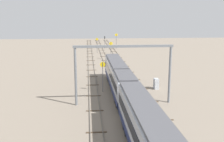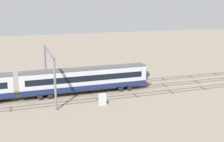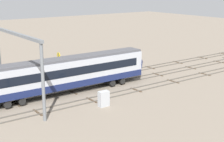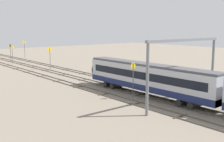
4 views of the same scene
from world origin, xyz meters
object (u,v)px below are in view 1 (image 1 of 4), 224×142
(overhead_gantry, at_px, (124,62))
(signal_light_trackside_departure, at_px, (105,41))
(speed_sign_distant_end, at_px, (116,39))
(speed_sign_far_trackside, at_px, (103,73))
(relay_cabinet, at_px, (156,84))
(speed_sign_near_foreground, at_px, (111,48))
(speed_sign_mid_trackside, at_px, (97,43))

(overhead_gantry, height_order, signal_light_trackside_departure, overhead_gantry)
(signal_light_trackside_departure, bearing_deg, speed_sign_distant_end, -96.48)
(speed_sign_distant_end, bearing_deg, speed_sign_far_trackside, 171.73)
(overhead_gantry, xyz_separation_m, signal_light_trackside_departure, (67.74, -1.61, -3.18))
(overhead_gantry, relative_size, relay_cabinet, 7.68)
(speed_sign_near_foreground, distance_m, relay_cabinet, 33.62)
(speed_sign_far_trackside, height_order, relay_cabinet, speed_sign_far_trackside)
(overhead_gantry, bearing_deg, speed_sign_far_trackside, 21.35)
(signal_light_trackside_departure, bearing_deg, speed_sign_mid_trackside, 162.77)
(overhead_gantry, distance_m, signal_light_trackside_departure, 67.83)
(overhead_gantry, bearing_deg, signal_light_trackside_departure, -1.37)
(speed_sign_mid_trackside, distance_m, speed_sign_distant_end, 13.19)
(speed_sign_far_trackside, bearing_deg, overhead_gantry, -158.65)
(overhead_gantry, distance_m, speed_sign_far_trackside, 7.91)
(speed_sign_distant_end, distance_m, relay_cabinet, 59.56)
(speed_sign_mid_trackside, height_order, speed_sign_far_trackside, speed_sign_far_trackside)
(overhead_gantry, height_order, speed_sign_mid_trackside, overhead_gantry)
(speed_sign_near_foreground, height_order, relay_cabinet, speed_sign_near_foreground)
(overhead_gantry, height_order, speed_sign_far_trackside, overhead_gantry)
(speed_sign_distant_end, distance_m, signal_light_trackside_departure, 4.59)
(speed_sign_near_foreground, height_order, speed_sign_mid_trackside, speed_sign_near_foreground)
(speed_sign_mid_trackside, bearing_deg, overhead_gantry, -178.17)
(speed_sign_far_trackside, xyz_separation_m, relay_cabinet, (0.93, -9.67, -2.44))
(speed_sign_mid_trackside, distance_m, signal_light_trackside_departure, 11.56)
(overhead_gantry, xyz_separation_m, speed_sign_distant_end, (67.23, -6.11, -2.42))
(speed_sign_mid_trackside, xyz_separation_m, speed_sign_far_trackside, (-49.88, 0.86, 0.07))
(overhead_gantry, bearing_deg, speed_sign_mid_trackside, 1.83)
(speed_sign_near_foreground, distance_m, signal_light_trackside_departure, 26.89)
(speed_sign_mid_trackside, xyz_separation_m, speed_sign_distant_end, (10.53, -7.92, 0.64))
(speed_sign_near_foreground, relative_size, speed_sign_far_trackside, 1.02)
(speed_sign_mid_trackside, distance_m, relay_cabinet, 49.79)
(overhead_gantry, height_order, speed_sign_near_foreground, overhead_gantry)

